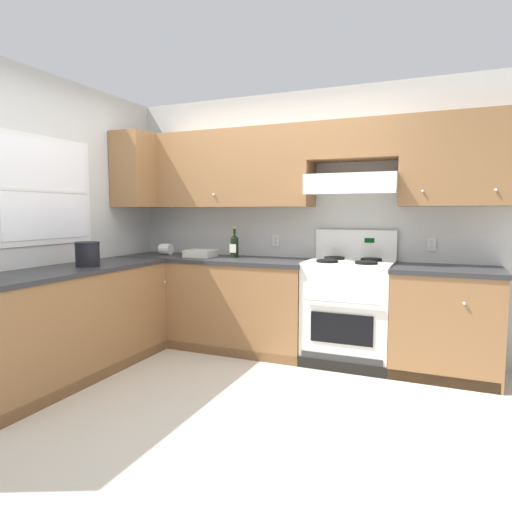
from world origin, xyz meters
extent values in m
plane|color=beige|center=(0.00, 0.00, 0.00)|extent=(7.04, 7.04, 0.00)
cube|color=silver|center=(0.46, 1.62, 1.27)|extent=(4.68, 0.12, 2.55)
cube|color=olive|center=(-0.53, 1.38, 1.80)|extent=(1.90, 0.34, 0.76)
cube|color=olive|center=(1.68, 1.38, 1.80)|extent=(0.93, 0.34, 0.76)
cube|color=olive|center=(0.82, 1.38, 2.01)|extent=(0.80, 0.34, 0.34)
cube|color=white|center=(0.82, 1.34, 1.62)|extent=(0.80, 0.46, 0.17)
cube|color=white|center=(0.82, 1.12, 1.54)|extent=(0.80, 0.03, 0.04)
sphere|color=silver|center=(-0.53, 1.20, 1.54)|extent=(0.02, 0.02, 0.02)
sphere|color=silver|center=(1.42, 1.20, 1.54)|extent=(0.02, 0.02, 0.02)
sphere|color=silver|center=(1.95, 1.20, 1.54)|extent=(0.02, 0.02, 0.02)
cube|color=silver|center=(0.00, 1.55, 1.08)|extent=(0.08, 0.01, 0.12)
cube|color=silver|center=(0.00, 1.54, 1.10)|extent=(0.03, 0.00, 0.03)
cube|color=silver|center=(0.00, 1.54, 1.06)|extent=(0.03, 0.00, 0.03)
cube|color=silver|center=(1.49, 1.55, 1.08)|extent=(0.08, 0.01, 0.12)
cube|color=silver|center=(1.49, 1.54, 1.10)|extent=(0.03, 0.00, 0.03)
cube|color=silver|center=(1.49, 1.54, 1.06)|extent=(0.03, 0.00, 0.03)
cube|color=silver|center=(-1.62, 0.10, 1.27)|extent=(0.12, 4.00, 2.55)
cube|color=white|center=(-1.57, 0.10, 1.55)|extent=(0.04, 1.00, 0.92)
cube|color=white|center=(-1.55, 0.10, 1.55)|extent=(0.01, 0.90, 0.82)
cube|color=white|center=(-1.54, 0.10, 1.55)|extent=(0.01, 0.90, 0.02)
cube|color=olive|center=(-1.38, 1.20, 1.80)|extent=(0.34, 0.64, 0.76)
cube|color=olive|center=(-0.55, 1.25, 0.44)|extent=(1.96, 0.61, 0.87)
cube|color=#2D2D30|center=(-0.55, 1.25, 0.89)|extent=(1.98, 0.63, 0.04)
cube|color=olive|center=(1.63, 1.25, 0.44)|extent=(0.85, 0.61, 0.87)
cube|color=#2D2D30|center=(1.63, 1.25, 0.89)|extent=(0.87, 0.63, 0.04)
cube|color=black|center=(0.26, 0.97, 0.04)|extent=(3.54, 0.06, 0.09)
sphere|color=silver|center=(-0.94, 0.93, 0.68)|extent=(0.03, 0.03, 0.03)
sphere|color=silver|center=(1.75, 0.93, 0.68)|extent=(0.03, 0.03, 0.03)
cube|color=olive|center=(-1.25, 0.00, 0.44)|extent=(0.61, 1.89, 0.87)
cube|color=#2D2D30|center=(-1.25, 0.00, 0.89)|extent=(0.63, 1.91, 0.04)
cube|color=black|center=(-0.97, 0.00, 0.04)|extent=(0.06, 1.85, 0.09)
cube|color=white|center=(0.82, 1.25, 0.46)|extent=(0.76, 0.58, 0.91)
cube|color=black|center=(0.82, 0.95, 0.38)|extent=(0.53, 0.01, 0.26)
cylinder|color=silver|center=(0.82, 0.93, 0.62)|extent=(0.65, 0.02, 0.02)
cube|color=#333333|center=(0.82, 0.96, 0.10)|extent=(0.70, 0.01, 0.11)
cube|color=white|center=(0.82, 1.25, 0.92)|extent=(0.76, 0.58, 0.02)
cube|color=white|center=(0.82, 1.52, 1.05)|extent=(0.76, 0.04, 0.29)
cube|color=#053F0C|center=(0.95, 1.50, 1.10)|extent=(0.09, 0.01, 0.04)
cylinder|color=black|center=(0.65, 1.11, 0.94)|extent=(0.19, 0.19, 0.02)
cylinder|color=black|center=(0.65, 1.11, 0.93)|extent=(0.07, 0.07, 0.01)
cylinder|color=black|center=(0.99, 1.11, 0.94)|extent=(0.19, 0.19, 0.02)
cylinder|color=black|center=(0.99, 1.11, 0.93)|extent=(0.07, 0.07, 0.01)
cylinder|color=black|center=(0.65, 1.39, 0.94)|extent=(0.19, 0.19, 0.02)
cylinder|color=black|center=(0.65, 1.39, 0.93)|extent=(0.07, 0.07, 0.01)
cylinder|color=black|center=(0.99, 1.39, 0.94)|extent=(0.19, 0.19, 0.02)
cylinder|color=black|center=(0.99, 1.39, 0.93)|extent=(0.07, 0.07, 0.01)
cylinder|color=white|center=(0.61, 1.50, 1.03)|extent=(0.04, 0.02, 0.04)
cylinder|color=white|center=(0.75, 1.50, 1.03)|extent=(0.04, 0.02, 0.04)
cylinder|color=white|center=(0.89, 1.50, 1.03)|extent=(0.04, 0.02, 0.04)
cylinder|color=white|center=(1.03, 1.50, 1.03)|extent=(0.04, 0.02, 0.04)
cylinder|color=black|center=(-0.36, 1.32, 1.01)|extent=(0.08, 0.08, 0.20)
cone|color=black|center=(-0.36, 1.32, 1.12)|extent=(0.08, 0.08, 0.04)
cylinder|color=black|center=(-0.36, 1.32, 1.18)|extent=(0.03, 0.03, 0.08)
cylinder|color=gold|center=(-0.36, 1.32, 1.21)|extent=(0.03, 0.03, 0.02)
cube|color=silver|center=(-0.36, 1.28, 1.00)|extent=(0.07, 0.00, 0.09)
cube|color=beige|center=(-0.71, 1.23, 0.92)|extent=(0.23, 0.19, 0.02)
cube|color=beige|center=(-0.71, 1.12, 0.95)|extent=(0.29, 0.01, 0.07)
cube|color=beige|center=(-0.71, 1.34, 0.95)|extent=(0.29, 0.01, 0.07)
cube|color=beige|center=(-0.84, 1.23, 0.95)|extent=(0.01, 0.21, 0.07)
cube|color=beige|center=(-0.57, 1.23, 0.95)|extent=(0.01, 0.21, 0.07)
cylinder|color=black|center=(-1.19, 0.16, 1.01)|extent=(0.20, 0.20, 0.21)
torus|color=black|center=(-1.19, 0.16, 1.11)|extent=(0.21, 0.21, 0.01)
cylinder|color=white|center=(-1.18, 1.31, 0.97)|extent=(0.12, 0.12, 0.12)
cylinder|color=#9E7A51|center=(-1.24, 1.31, 0.97)|extent=(0.01, 0.04, 0.04)
camera|label=1|loc=(1.60, -2.77, 1.37)|focal=31.57mm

